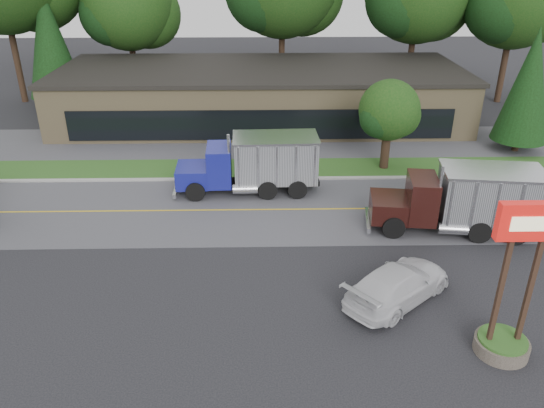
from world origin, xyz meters
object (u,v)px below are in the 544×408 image
(bilo_sign, at_px, (511,306))
(rally_car, at_px, (398,284))
(dump_truck_blue, at_px, (256,163))
(dump_truck_maroon, at_px, (465,198))

(bilo_sign, relative_size, rally_car, 1.12)
(dump_truck_blue, bearing_deg, rally_car, 116.44)
(bilo_sign, relative_size, dump_truck_maroon, 0.70)
(dump_truck_maroon, bearing_deg, bilo_sign, 87.31)
(dump_truck_blue, xyz_separation_m, dump_truck_maroon, (10.44, -5.04, 0.00))
(dump_truck_maroon, xyz_separation_m, rally_car, (-4.61, -5.78, -1.04))
(dump_truck_blue, relative_size, rally_car, 1.58)
(bilo_sign, distance_m, dump_truck_maroon, 9.12)
(bilo_sign, bearing_deg, dump_truck_maroon, 79.80)
(bilo_sign, height_order, dump_truck_maroon, bilo_sign)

